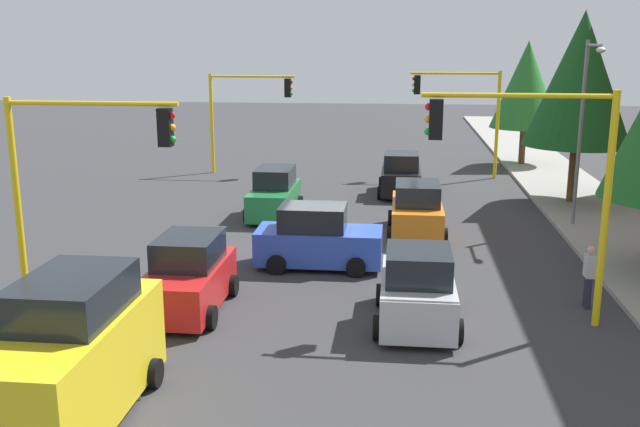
{
  "coord_description": "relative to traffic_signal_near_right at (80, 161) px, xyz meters",
  "views": [
    {
      "loc": [
        23.38,
        2.48,
        6.89
      ],
      "look_at": [
        -0.17,
        -0.13,
        1.2
      ],
      "focal_mm": 40.03,
      "sensor_mm": 36.0,
      "label": 1
    }
  ],
  "objects": [
    {
      "name": "ground_plane",
      "position": [
        -6.0,
        5.68,
        -3.93
      ],
      "size": [
        120.0,
        120.0,
        0.0
      ],
      "primitive_type": "plane",
      "color": "#353538"
    },
    {
      "name": "sidewalk_kerb",
      "position": [
        -11.0,
        16.18,
        -3.86
      ],
      "size": [
        80.0,
        4.0,
        0.15
      ],
      "primitive_type": "cube",
      "color": "gray",
      "rests_on": "ground"
    },
    {
      "name": "lane_arrow_near",
      "position": [
        5.51,
        2.68,
        -3.93
      ],
      "size": [
        2.4,
        1.1,
        1.1
      ],
      "color": "silver",
      "rests_on": "ground"
    },
    {
      "name": "traffic_signal_near_right",
      "position": [
        0.0,
        0.0,
        0.0
      ],
      "size": [
        0.36,
        4.59,
        5.55
      ],
      "color": "yellow",
      "rests_on": "ground"
    },
    {
      "name": "traffic_signal_far_right",
      "position": [
        -20.0,
        0.04,
        -0.16
      ],
      "size": [
        0.36,
        4.59,
        5.31
      ],
      "color": "yellow",
      "rests_on": "ground"
    },
    {
      "name": "traffic_signal_far_left",
      "position": [
        -20.0,
        11.35,
        -0.02
      ],
      "size": [
        0.36,
        4.59,
        5.52
      ],
      "color": "yellow",
      "rests_on": "ground"
    },
    {
      "name": "traffic_signal_near_left",
      "position": [
        0.0,
        11.4,
        0.18
      ],
      "size": [
        0.36,
        4.59,
        5.83
      ],
      "color": "yellow",
      "rests_on": "ground"
    },
    {
      "name": "street_lamp_curbside",
      "position": [
        -9.61,
        14.88,
        0.42
      ],
      "size": [
        2.15,
        0.28,
        7.0
      ],
      "color": "slate",
      "rests_on": "ground"
    },
    {
      "name": "tree_roadside_mid",
      "position": [
        -14.0,
        15.68,
        1.47
      ],
      "size": [
        4.49,
        4.49,
        8.22
      ],
      "color": "brown",
      "rests_on": "ground"
    },
    {
      "name": "tree_roadside_far",
      "position": [
        -24.0,
        15.18,
        0.66
      ],
      "size": [
        3.85,
        3.85,
        7.02
      ],
      "color": "brown",
      "rests_on": "ground"
    },
    {
      "name": "delivery_van_yellow",
      "position": [
        5.86,
        2.3,
        -2.65
      ],
      "size": [
        4.8,
        2.22,
        2.77
      ],
      "color": "yellow",
      "rests_on": "ground"
    },
    {
      "name": "car_blue",
      "position": [
        -4.0,
        5.72,
        -3.04
      ],
      "size": [
        2.05,
        3.92,
        1.98
      ],
      "color": "blue",
      "rests_on": "ground"
    },
    {
      "name": "car_orange",
      "position": [
        -8.2,
        8.89,
        -3.03
      ],
      "size": [
        4.08,
        2.11,
        1.98
      ],
      "color": "orange",
      "rests_on": "ground"
    },
    {
      "name": "car_green",
      "position": [
        -10.49,
        3.22,
        -3.04
      ],
      "size": [
        4.13,
        1.94,
        1.98
      ],
      "color": "#1E7238",
      "rests_on": "ground"
    },
    {
      "name": "car_silver",
      "position": [
        0.41,
        8.72,
        -3.04
      ],
      "size": [
        3.67,
        2.11,
        1.98
      ],
      "color": "#B2B5BA",
      "rests_on": "ground"
    },
    {
      "name": "car_red",
      "position": [
        0.06,
        2.75,
        -3.04
      ],
      "size": [
        3.86,
        2.05,
        1.98
      ],
      "color": "red",
      "rests_on": "ground"
    },
    {
      "name": "car_black",
      "position": [
        -15.29,
        8.31,
        -3.04
      ],
      "size": [
        3.73,
        2.07,
        1.98
      ],
      "color": "black",
      "rests_on": "ground"
    },
    {
      "name": "pedestrian_crossing",
      "position": [
        -1.26,
        13.27,
        -3.02
      ],
      "size": [
        0.4,
        0.24,
        1.7
      ],
      "color": "#262638",
      "rests_on": "ground"
    }
  ]
}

